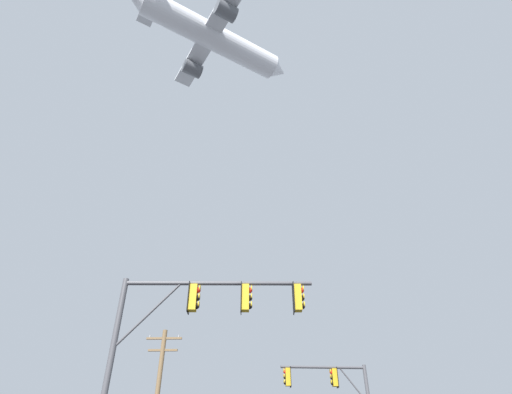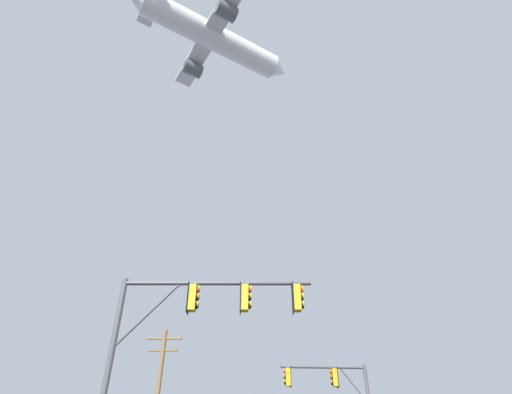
# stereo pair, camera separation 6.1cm
# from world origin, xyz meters

# --- Properties ---
(signal_pole_near) EXTENTS (6.60, 0.58, 6.62)m
(signal_pole_near) POSITION_xyz_m (-3.56, 7.64, 5.14)
(signal_pole_near) COLOR #4C4C51
(signal_pole_near) RESTS_ON ground
(signal_pole_far) EXTENTS (4.81, 0.73, 5.76)m
(signal_pole_far) POSITION_xyz_m (2.58, 18.38, 4.30)
(signal_pole_far) COLOR #4C4C51
(signal_pole_far) RESTS_ON ground
(airplane) EXTENTS (23.47, 18.12, 7.10)m
(airplane) POSITION_xyz_m (-8.69, 30.19, 53.53)
(airplane) COLOR white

